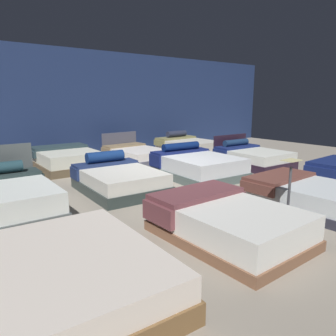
# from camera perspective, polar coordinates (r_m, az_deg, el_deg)

# --- Properties ---
(ground_plane) EXTENTS (18.00, 18.00, 0.02)m
(ground_plane) POSITION_cam_1_polar(r_m,az_deg,el_deg) (7.40, -0.60, -3.01)
(ground_plane) COLOR gray
(showroom_back_wall) EXTENTS (18.00, 0.06, 3.50)m
(showroom_back_wall) POSITION_cam_1_polar(r_m,az_deg,el_deg) (11.26, -15.44, 10.80)
(showroom_back_wall) COLOR navy
(showroom_back_wall) RESTS_ON ground_plane
(bed_0) EXTENTS (1.69, 2.18, 0.47)m
(bed_0) POSITION_cam_1_polar(r_m,az_deg,el_deg) (3.45, -16.27, -17.69)
(bed_0) COLOR brown
(bed_0) RESTS_ON ground_plane
(bed_1) EXTENTS (1.53, 2.04, 0.55)m
(bed_1) POSITION_cam_1_polar(r_m,az_deg,el_deg) (4.62, 10.19, -9.22)
(bed_1) COLOR brown
(bed_1) RESTS_ON ground_plane
(bed_2) EXTENTS (1.55, 2.15, 0.50)m
(bed_2) POSITION_cam_1_polar(r_m,az_deg,el_deg) (6.31, 23.81, -4.48)
(bed_2) COLOR #272835
(bed_2) RESTS_ON ground_plane
(bed_4) EXTENTS (1.60, 2.16, 1.05)m
(bed_4) POSITION_cam_1_polar(r_m,az_deg,el_deg) (6.18, -26.76, -4.64)
(bed_4) COLOR #505758
(bed_4) RESTS_ON ground_plane
(bed_5) EXTENTS (1.58, 2.03, 0.77)m
(bed_5) POSITION_cam_1_polar(r_m,az_deg,el_deg) (6.90, -8.63, -2.03)
(bed_5) COLOR #293432
(bed_5) RESTS_ON ground_plane
(bed_6) EXTENTS (1.74, 2.17, 0.78)m
(bed_6) POSITION_cam_1_polar(r_m,az_deg,el_deg) (8.13, 5.18, 0.40)
(bed_6) COLOR #4C5A58
(bed_6) RESTS_ON ground_plane
(bed_7) EXTENTS (1.56, 2.00, 0.84)m
(bed_7) POSITION_cam_1_polar(r_m,az_deg,el_deg) (9.70, 14.54, 1.82)
(bed_7) COLOR black
(bed_7) RESTS_ON ground_plane
(bed_9) EXTENTS (1.62, 2.01, 0.59)m
(bed_9) POSITION_cam_1_polar(r_m,az_deg,el_deg) (9.43, -17.43, 1.46)
(bed_9) COLOR brown
(bed_9) RESTS_ON ground_plane
(bed_10) EXTENTS (1.55, 2.11, 0.81)m
(bed_10) POSITION_cam_1_polar(r_m,az_deg,el_deg) (10.40, -5.70, 2.52)
(bed_10) COLOR #4D4D5D
(bed_10) RESTS_ON ground_plane
(bed_11) EXTENTS (1.69, 2.07, 0.75)m
(bed_11) POSITION_cam_1_polar(r_m,az_deg,el_deg) (11.75, 3.45, 3.88)
(bed_11) COLOR brown
(bed_11) RESTS_ON ground_plane
(price_sign) EXTENTS (0.28, 0.24, 1.04)m
(price_sign) POSITION_cam_1_polar(r_m,az_deg,el_deg) (5.25, 20.41, -5.49)
(price_sign) COLOR #3F3F44
(price_sign) RESTS_ON ground_plane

